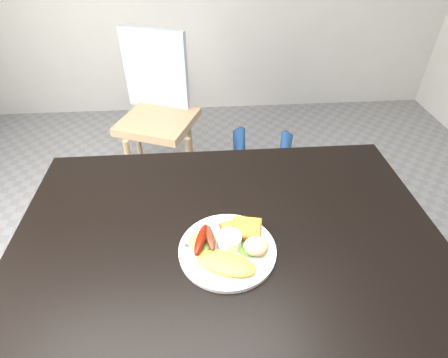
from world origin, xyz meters
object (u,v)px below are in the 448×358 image
at_px(dining_table, 227,234).
at_px(plate, 227,250).
at_px(person, 280,119).
at_px(dining_chair, 158,121).

xyz_separation_m(dining_table, plate, (-0.01, -0.08, 0.03)).
xyz_separation_m(person, plate, (-0.24, -0.53, -0.09)).
height_order(dining_chair, plate, plate).
bearing_deg(dining_table, dining_chair, 104.89).
relative_size(dining_table, plate, 4.63).
distance_m(dining_table, person, 0.52).
bearing_deg(plate, dining_table, 85.48).
relative_size(dining_table, dining_chair, 2.98).
bearing_deg(dining_chair, person, -31.22).
distance_m(dining_table, plate, 0.08).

